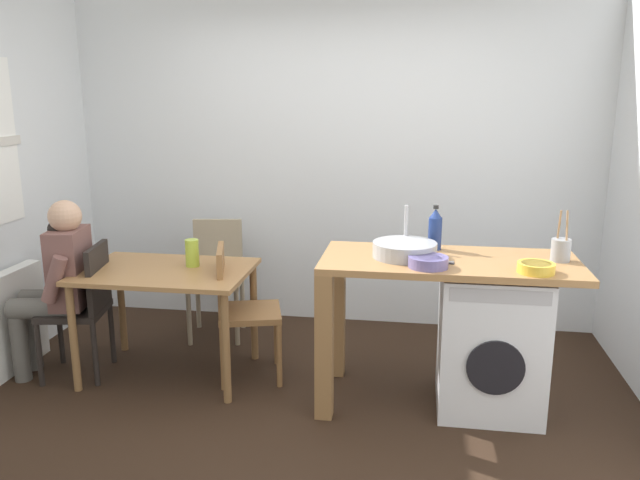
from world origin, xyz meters
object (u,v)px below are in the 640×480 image
object	(u,v)px
dining_table	(166,283)
chair_spare_by_wall	(217,271)
chair_opposite	(238,305)
seated_person	(58,279)
bottle_tall_green	(435,230)
colander	(536,267)
vase	(192,253)
mixing_bowl	(428,261)
chair_person_seat	(84,303)
utensil_crock	(561,249)
washing_machine	(490,340)

from	to	relation	value
dining_table	chair_spare_by_wall	distance (m)	0.79
chair_opposite	chair_spare_by_wall	world-z (taller)	same
seated_person	bottle_tall_green	distance (m)	2.48
chair_spare_by_wall	colander	world-z (taller)	colander
dining_table	vase	distance (m)	0.26
bottle_tall_green	vase	xyz separation A→B (m)	(-1.58, 0.01, -0.22)
chair_spare_by_wall	seated_person	xyz separation A→B (m)	(-0.79, -0.89, 0.16)
dining_table	colander	bearing A→B (deg)	-8.58
mixing_bowl	dining_table	bearing A→B (deg)	169.21
colander	vase	xyz separation A→B (m)	(-2.12, 0.44, -0.12)
chair_spare_by_wall	seated_person	world-z (taller)	seated_person
seated_person	chair_opposite	bearing A→B (deg)	-93.10
chair_spare_by_wall	colander	bearing A→B (deg)	143.80
chair_person_seat	vase	size ratio (longest dim) A/B	4.94
seated_person	bottle_tall_green	xyz separation A→B (m)	(2.44, 0.21, 0.37)
bottle_tall_green	vase	bearing A→B (deg)	179.77
dining_table	bottle_tall_green	bearing A→B (deg)	3.10
bottle_tall_green	utensil_crock	size ratio (longest dim) A/B	0.93
utensil_crock	colander	world-z (taller)	utensil_crock
seated_person	vase	distance (m)	0.90
chair_person_seat	seated_person	distance (m)	0.23
chair_opposite	utensil_crock	size ratio (longest dim) A/B	3.00
dining_table	mixing_bowl	world-z (taller)	mixing_bowl
dining_table	colander	world-z (taller)	colander
chair_person_seat	washing_machine	distance (m)	2.63
washing_machine	bottle_tall_green	world-z (taller)	bottle_tall_green
chair_opposite	chair_spare_by_wall	xyz separation A→B (m)	(-0.39, 0.74, 0.00)
mixing_bowl	vase	bearing A→B (deg)	164.67
chair_opposite	mixing_bowl	bearing A→B (deg)	58.06
dining_table	utensil_crock	world-z (taller)	utensil_crock
chair_spare_by_wall	colander	size ratio (longest dim) A/B	4.50
dining_table	bottle_tall_green	distance (m)	1.78
chair_opposite	washing_machine	size ratio (longest dim) A/B	1.05
chair_opposite	mixing_bowl	xyz separation A→B (m)	(1.21, -0.35, 0.45)
washing_machine	chair_opposite	bearing A→B (deg)	174.50
chair_opposite	seated_person	distance (m)	1.20
chair_spare_by_wall	chair_opposite	bearing A→B (deg)	108.60
chair_opposite	washing_machine	distance (m)	1.61
chair_person_seat	seated_person	world-z (taller)	seated_person
mixing_bowl	chair_person_seat	bearing A→B (deg)	174.00
bottle_tall_green	mixing_bowl	bearing A→B (deg)	-95.85
colander	vase	distance (m)	2.17
chair_spare_by_wall	washing_machine	size ratio (longest dim) A/B	1.05
chair_person_seat	washing_machine	bearing A→B (deg)	-100.90
utensil_crock	vase	world-z (taller)	utensil_crock
chair_opposite	mixing_bowl	distance (m)	1.34
seated_person	chair_person_seat	bearing A→B (deg)	-90.00
utensil_crock	colander	distance (m)	0.33
vase	bottle_tall_green	bearing A→B (deg)	-0.23
chair_person_seat	washing_machine	xyz separation A→B (m)	(2.63, -0.04, -0.08)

